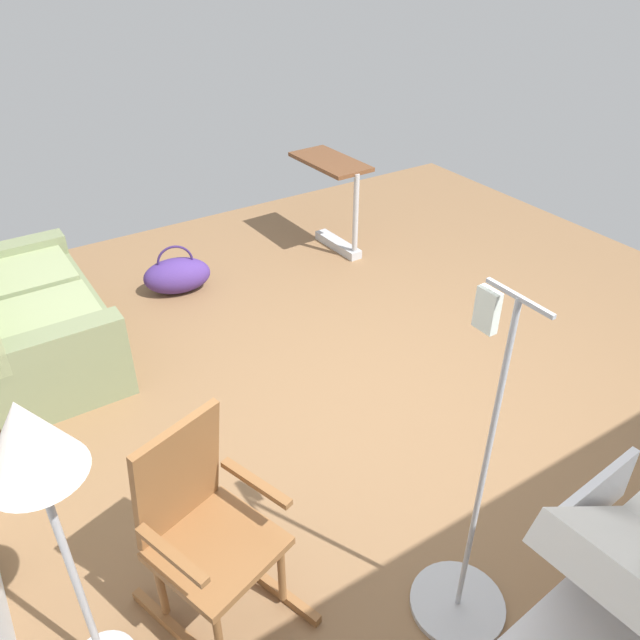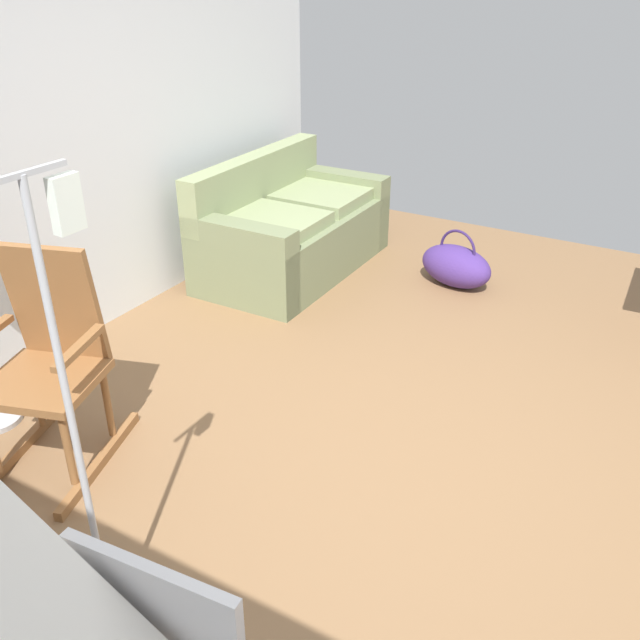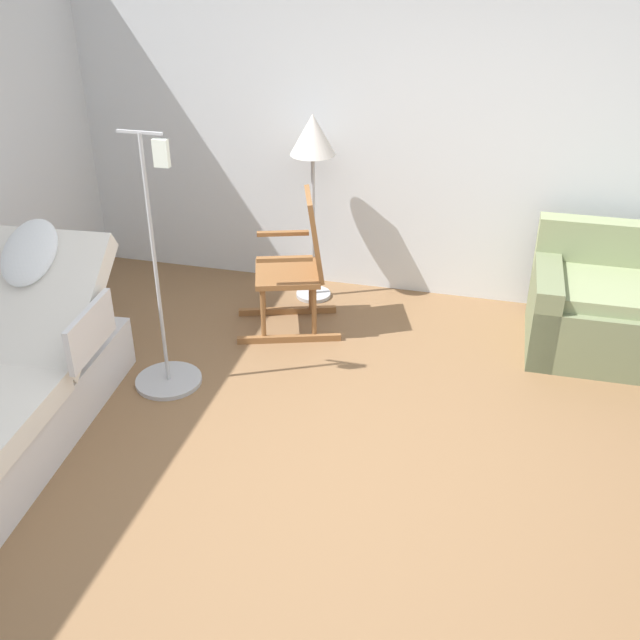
% 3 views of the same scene
% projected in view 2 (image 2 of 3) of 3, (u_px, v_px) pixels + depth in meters
% --- Properties ---
extents(ground_plane, '(6.86, 6.86, 0.00)m').
position_uv_depth(ground_plane, '(413.00, 472.00, 3.28)').
color(ground_plane, olive).
extents(back_wall, '(5.69, 0.10, 2.70)m').
position_uv_depth(back_wall, '(15.00, 127.00, 3.73)').
color(back_wall, silver).
rests_on(back_wall, ground).
extents(couch, '(1.61, 0.87, 0.85)m').
position_uv_depth(couch, '(291.00, 231.00, 5.28)').
color(couch, '#737D57').
rests_on(couch, ground).
extents(rocking_chair, '(0.87, 0.69, 1.05)m').
position_uv_depth(rocking_chair, '(50.00, 363.00, 3.19)').
color(rocking_chair, brown).
rests_on(rocking_chair, ground).
extents(duffel_bag, '(0.44, 0.62, 0.43)m').
position_uv_depth(duffel_bag, '(456.00, 266.00, 5.08)').
color(duffel_bag, '#472D7A').
rests_on(duffel_bag, ground).
extents(iv_pole, '(0.44, 0.44, 1.69)m').
position_uv_depth(iv_pole, '(106.00, 577.00, 2.41)').
color(iv_pole, '#B2B5BA').
rests_on(iv_pole, ground).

